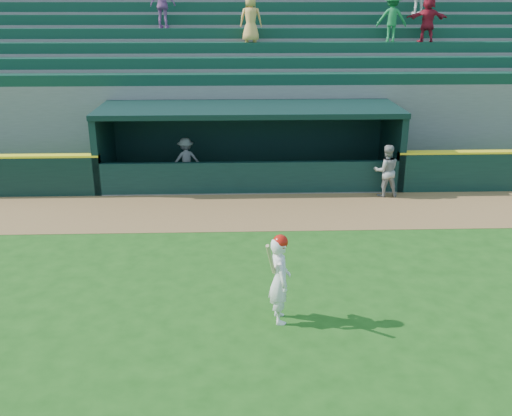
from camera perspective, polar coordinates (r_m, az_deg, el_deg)
The scene contains 7 objects.
ground at distance 11.50m, azimuth 0.28°, elevation -8.84°, with size 120.00×120.00×0.00m, color #1B4B12.
warning_track at distance 15.96m, azimuth -0.42°, elevation -0.34°, with size 40.00×3.00×0.01m, color brown.
dugout_player_front at distance 17.46m, azimuth 12.88°, elevation 3.65°, with size 0.77×0.60×1.58m, color gray.
dugout_player_inside at distance 18.67m, azimuth -7.01°, elevation 4.82°, with size 0.93×0.53×1.43m, color #9B9B96.
dugout at distance 18.55m, azimuth -0.70°, elevation 6.92°, with size 9.40×2.80×2.46m.
stands at distance 22.86m, azimuth -0.93°, elevation 12.04°, with size 34.50×6.25×7.58m.
batter_at_plate at distance 10.33m, azimuth 2.39°, elevation -7.02°, with size 0.52×0.79×1.71m.
Camera 1 is at (-0.41, -10.07, 5.53)m, focal length 40.00 mm.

